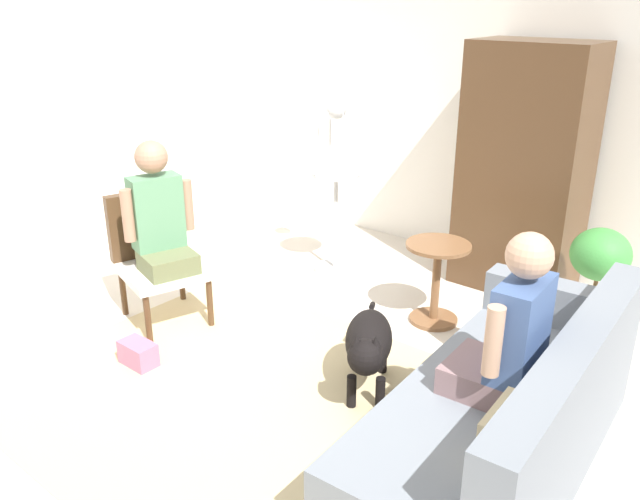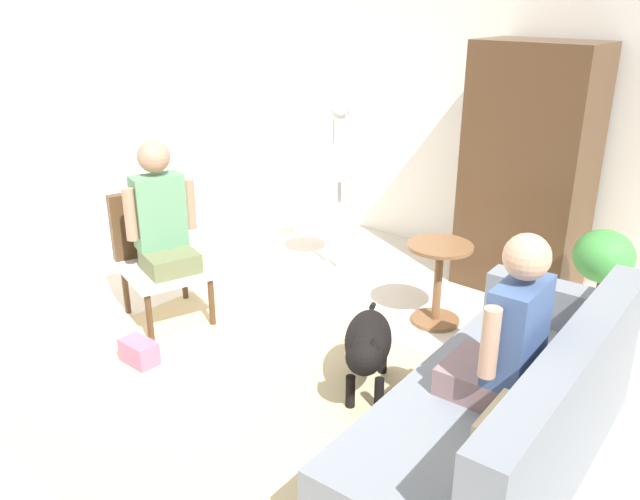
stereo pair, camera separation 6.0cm
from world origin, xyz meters
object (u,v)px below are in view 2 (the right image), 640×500
person_on_couch (508,333)px  handbag (139,352)px  round_end_table (438,279)px  bird_cage_stand (339,186)px  dog (368,344)px  armoire_cabinet (528,171)px  armchair (158,248)px  potted_plant (601,270)px  person_on_armchair (161,215)px  couch (506,418)px

person_on_couch → handbag: (-2.20, -0.57, -0.69)m
round_end_table → bird_cage_stand: 1.24m
dog → armoire_cabinet: armoire_cabinet is taller
armchair → bird_cage_stand: size_ratio=0.62×
armoire_cabinet → potted_plant: bearing=-27.2°
round_end_table → potted_plant: 1.10m
person_on_couch → bird_cage_stand: (-2.18, 1.45, -0.02)m
round_end_table → handbag: round_end_table is taller
person_on_couch → dog: 0.98m
armchair → potted_plant: 3.12m
dog → handbag: bearing=-153.0°
armoire_cabinet → dog: bearing=-89.8°
person_on_couch → armoire_cabinet: (-0.88, 2.15, 0.19)m
person_on_armchair → bird_cage_stand: (0.36, 1.51, -0.06)m
couch → person_on_couch: bearing=-130.1°
handbag → potted_plant: bearing=48.2°
armchair → armoire_cabinet: size_ratio=0.48×
dog → person_on_couch: bearing=-7.2°
person_on_armchair → armoire_cabinet: 2.77m
person_on_couch → round_end_table: size_ratio=1.39×
dog → armoire_cabinet: size_ratio=0.41×
armchair → person_on_armchair: (0.14, -0.04, 0.29)m
potted_plant → armoire_cabinet: size_ratio=0.40×
person_on_armchair → dog: 1.74m
round_end_table → dog: round_end_table is taller
person_on_armchair → armoire_cabinet: (1.66, 2.21, 0.15)m
person_on_couch → dog: person_on_couch is taller
bird_cage_stand → person_on_couch: bearing=-33.6°
person_on_couch → handbag: 2.38m
potted_plant → armoire_cabinet: (-0.76, 0.39, 0.48)m
person_on_armchair → armoire_cabinet: armoire_cabinet is taller
person_on_armchair → bird_cage_stand: 1.55m
armchair → bird_cage_stand: (0.50, 1.47, 0.24)m
handbag → person_on_armchair: bearing=124.1°
person_on_couch → bird_cage_stand: bird_cage_stand is taller
dog → potted_plant: potted_plant is taller
dog → handbag: (-1.33, -0.68, -0.26)m
potted_plant → bird_cage_stand: bearing=-171.5°
person_on_couch → potted_plant: size_ratio=1.11×
person_on_couch → person_on_armchair: bearing=-178.6°
bird_cage_stand → couch: bearing=-32.6°
person_on_couch → person_on_armchair: (-2.54, -0.06, 0.04)m
person_on_armchair → round_end_table: bearing=39.5°
potted_plant → armoire_cabinet: bearing=152.8°
round_end_table → armoire_cabinet: bearing=80.6°
potted_plant → handbag: potted_plant is taller
dog → handbag: size_ratio=3.11×
round_end_table → handbag: 2.11m
armoire_cabinet → handbag: size_ratio=7.67×
person_on_armchair → dog: size_ratio=1.15×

